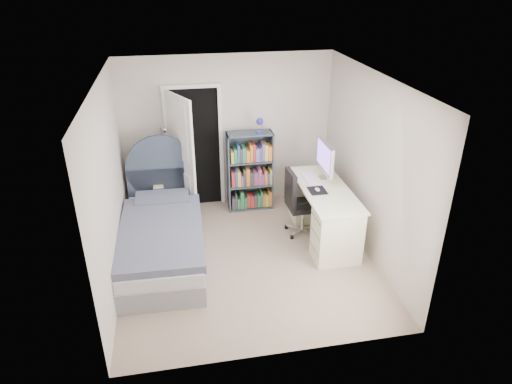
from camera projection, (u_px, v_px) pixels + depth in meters
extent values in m
cube|color=gray|center=(247.00, 259.00, 6.41)|extent=(3.40, 3.60, 0.05)
cube|color=white|center=(245.00, 77.00, 5.28)|extent=(3.40, 3.60, 0.05)
cube|color=beige|center=(228.00, 132.00, 7.45)|extent=(3.40, 0.05, 2.50)
cube|color=beige|center=(279.00, 257.00, 4.24)|extent=(3.40, 0.05, 2.50)
cube|color=beige|center=(107.00, 188.00, 5.56)|extent=(0.05, 3.60, 2.50)
cube|color=beige|center=(372.00, 167.00, 6.13)|extent=(0.05, 3.60, 2.50)
cube|color=black|center=(195.00, 149.00, 7.45)|extent=(0.80, 0.01, 2.00)
cube|color=white|center=(168.00, 151.00, 7.35)|extent=(0.06, 0.06, 2.00)
cube|color=white|center=(221.00, 148.00, 7.50)|extent=(0.06, 0.06, 2.00)
cube|color=white|center=(191.00, 86.00, 6.97)|extent=(0.92, 0.06, 0.06)
cube|color=white|center=(182.00, 159.00, 7.07)|extent=(0.38, 0.74, 2.00)
cube|color=gray|center=(163.00, 250.00, 6.32)|extent=(1.12, 2.26, 0.29)
cube|color=silver|center=(162.00, 236.00, 6.22)|extent=(1.10, 2.21, 0.18)
cube|color=slate|center=(161.00, 232.00, 6.07)|extent=(1.15, 1.92, 0.11)
cube|color=slate|center=(162.00, 200.00, 6.86)|extent=(0.81, 0.47, 0.13)
cube|color=#394458|center=(163.00, 194.00, 7.21)|extent=(1.06, 0.10, 0.89)
cylinder|color=#394458|center=(161.00, 168.00, 7.02)|extent=(1.06, 0.10, 1.06)
cylinder|color=tan|center=(152.00, 210.00, 7.11)|extent=(0.04, 0.04, 0.53)
cylinder|color=tan|center=(152.00, 199.00, 7.43)|extent=(0.04, 0.04, 0.53)
cylinder|color=tan|center=(176.00, 208.00, 7.17)|extent=(0.04, 0.04, 0.53)
cylinder|color=tan|center=(175.00, 197.00, 7.49)|extent=(0.04, 0.04, 0.53)
cube|color=tan|center=(162.00, 189.00, 7.19)|extent=(0.43, 0.43, 0.03)
cube|color=tan|center=(164.00, 208.00, 7.34)|extent=(0.38, 0.38, 0.02)
cube|color=#B24C33|center=(159.00, 188.00, 7.17)|extent=(0.17, 0.23, 0.03)
cube|color=#3F598C|center=(159.00, 186.00, 7.15)|extent=(0.16, 0.22, 0.03)
cube|color=#D8CC7F|center=(158.00, 185.00, 7.14)|extent=(0.15, 0.21, 0.03)
cylinder|color=silver|center=(169.00, 209.00, 7.66)|extent=(0.21, 0.21, 0.02)
cylinder|color=silver|center=(165.00, 170.00, 7.34)|extent=(0.02, 0.02, 1.44)
sphere|color=silver|center=(165.00, 130.00, 7.01)|extent=(0.08, 0.08, 0.08)
cube|color=#3E4B55|center=(228.00, 173.00, 7.42)|extent=(0.02, 0.32, 1.32)
cube|color=#3E4B55|center=(271.00, 169.00, 7.54)|extent=(0.02, 0.32, 1.32)
cube|color=#3E4B55|center=(250.00, 134.00, 7.19)|extent=(0.74, 0.32, 0.02)
cube|color=#3E4B55|center=(250.00, 206.00, 7.77)|extent=(0.74, 0.32, 0.02)
cube|color=#3E4B55|center=(248.00, 167.00, 7.62)|extent=(0.74, 0.01, 1.32)
cube|color=#3E4B55|center=(250.00, 184.00, 7.59)|extent=(0.70, 0.30, 0.02)
cube|color=#3E4B55|center=(250.00, 161.00, 7.40)|extent=(0.70, 0.30, 0.02)
cylinder|color=#2E25A4|center=(259.00, 132.00, 7.21)|extent=(0.13, 0.13, 0.02)
cylinder|color=silver|center=(259.00, 127.00, 7.17)|extent=(0.02, 0.02, 0.17)
sphere|color=#2E25A4|center=(260.00, 121.00, 7.10)|extent=(0.12, 0.12, 0.12)
cube|color=#3F3F3F|center=(233.00, 201.00, 7.65)|extent=(0.05, 0.22, 0.21)
cube|color=#3F3F3F|center=(236.00, 200.00, 7.64)|extent=(0.03, 0.22, 0.27)
cube|color=#337F4C|center=(238.00, 202.00, 7.67)|extent=(0.05, 0.22, 0.18)
cube|color=#337F4C|center=(241.00, 198.00, 7.65)|extent=(0.06, 0.22, 0.29)
cube|color=#337F4C|center=(245.00, 201.00, 7.69)|extent=(0.04, 0.22, 0.18)
cube|color=#B23333|center=(248.00, 200.00, 7.69)|extent=(0.06, 0.22, 0.22)
cube|color=#B23333|center=(251.00, 200.00, 7.70)|extent=(0.06, 0.22, 0.20)
cube|color=#3F3F3F|center=(255.00, 199.00, 7.71)|extent=(0.05, 0.22, 0.21)
cube|color=#337F4C|center=(258.00, 199.00, 7.72)|extent=(0.05, 0.22, 0.21)
cube|color=#337F4C|center=(261.00, 198.00, 7.72)|extent=(0.03, 0.22, 0.27)
cube|color=orange|center=(263.00, 199.00, 7.74)|extent=(0.04, 0.22, 0.20)
cube|color=#D8BF4C|center=(266.00, 199.00, 7.74)|extent=(0.04, 0.22, 0.20)
cube|color=orange|center=(269.00, 197.00, 7.74)|extent=(0.06, 0.22, 0.26)
cube|color=#B23333|center=(232.00, 178.00, 7.46)|extent=(0.05, 0.22, 0.26)
cube|color=#335999|center=(235.00, 177.00, 7.46)|extent=(0.03, 0.22, 0.27)
cube|color=#D8BF4C|center=(238.00, 177.00, 7.47)|extent=(0.05, 0.22, 0.26)
cube|color=#994C7F|center=(241.00, 179.00, 7.50)|extent=(0.04, 0.22, 0.19)
cube|color=#3F3F3F|center=(244.00, 176.00, 7.48)|extent=(0.04, 0.22, 0.28)
cube|color=orange|center=(247.00, 176.00, 7.49)|extent=(0.06, 0.22, 0.29)
cube|color=#3F3F3F|center=(251.00, 177.00, 7.52)|extent=(0.06, 0.22, 0.22)
cube|color=#994C7F|center=(255.00, 177.00, 7.53)|extent=(0.06, 0.22, 0.23)
cube|color=#994C7F|center=(259.00, 175.00, 7.53)|extent=(0.06, 0.22, 0.27)
cube|color=#994C7F|center=(262.00, 178.00, 7.55)|extent=(0.04, 0.22, 0.18)
cube|color=orange|center=(265.00, 176.00, 7.55)|extent=(0.04, 0.22, 0.24)
cube|color=#335999|center=(267.00, 177.00, 7.57)|extent=(0.04, 0.22, 0.19)
cube|color=#D8BF4C|center=(270.00, 175.00, 7.56)|extent=(0.06, 0.22, 0.26)
cube|color=#D8BF4C|center=(232.00, 156.00, 7.28)|extent=(0.04, 0.22, 0.19)
cube|color=#337F4C|center=(235.00, 155.00, 7.28)|extent=(0.05, 0.22, 0.23)
cube|color=#335999|center=(238.00, 153.00, 7.28)|extent=(0.04, 0.22, 0.28)
cube|color=#3F3F3F|center=(240.00, 154.00, 7.30)|extent=(0.03, 0.22, 0.22)
cube|color=#337F4C|center=(243.00, 154.00, 7.30)|extent=(0.05, 0.22, 0.24)
cube|color=orange|center=(247.00, 155.00, 7.32)|extent=(0.06, 0.22, 0.19)
cube|color=orange|center=(251.00, 152.00, 7.31)|extent=(0.04, 0.22, 0.28)
cube|color=#B23333|center=(253.00, 151.00, 7.32)|extent=(0.04, 0.22, 0.29)
cube|color=#7F72B2|center=(257.00, 154.00, 7.35)|extent=(0.06, 0.22, 0.21)
cube|color=#335999|center=(260.00, 153.00, 7.35)|extent=(0.03, 0.22, 0.23)
cube|color=#994C7F|center=(262.00, 151.00, 7.34)|extent=(0.03, 0.22, 0.29)
cube|color=#D8BF4C|center=(265.00, 151.00, 7.36)|extent=(0.05, 0.22, 0.26)
cube|color=orange|center=(269.00, 152.00, 7.37)|extent=(0.06, 0.22, 0.24)
cube|color=#F5F2CD|center=(325.00, 189.00, 6.55)|extent=(0.67, 1.68, 0.03)
cube|color=#F5F2CD|center=(337.00, 235.00, 6.21)|extent=(0.62, 0.45, 0.79)
cube|color=#F5F2CD|center=(311.00, 196.00, 7.26)|extent=(0.62, 0.45, 0.79)
cube|color=silver|center=(325.00, 178.00, 6.86)|extent=(0.18, 0.18, 0.01)
cube|color=silver|center=(328.00, 170.00, 6.81)|extent=(0.03, 0.07, 0.25)
cube|color=silver|center=(325.00, 157.00, 6.71)|extent=(0.05, 0.63, 0.45)
cube|color=#8961EC|center=(323.00, 156.00, 6.69)|extent=(0.00, 0.56, 0.36)
cube|color=white|center=(309.00, 179.00, 6.82)|extent=(0.15, 0.45, 0.02)
cube|color=black|center=(317.00, 190.00, 6.47)|extent=(0.25, 0.29, 0.00)
ellipsoid|color=white|center=(317.00, 189.00, 6.47)|extent=(0.07, 0.11, 0.03)
cube|color=silver|center=(310.00, 228.00, 7.03)|extent=(0.27, 0.05, 0.02)
cylinder|color=black|center=(318.00, 228.00, 7.07)|extent=(0.05, 0.05, 0.06)
cube|color=silver|center=(302.00, 225.00, 7.12)|extent=(0.11, 0.26, 0.02)
cylinder|color=black|center=(302.00, 222.00, 7.24)|extent=(0.05, 0.05, 0.06)
cube|color=silver|center=(294.00, 227.00, 7.05)|extent=(0.24, 0.18, 0.02)
cylinder|color=black|center=(286.00, 227.00, 7.11)|extent=(0.05, 0.05, 0.06)
cube|color=silver|center=(297.00, 232.00, 6.92)|extent=(0.23, 0.19, 0.02)
cylinder|color=black|center=(292.00, 237.00, 6.84)|extent=(0.05, 0.05, 0.06)
cube|color=silver|center=(307.00, 232.00, 6.91)|extent=(0.13, 0.26, 0.02)
cylinder|color=black|center=(312.00, 238.00, 6.82)|extent=(0.05, 0.05, 0.06)
cylinder|color=silver|center=(303.00, 218.00, 6.92)|extent=(0.05, 0.05, 0.40)
cube|color=black|center=(303.00, 205.00, 6.82)|extent=(0.47, 0.47, 0.09)
cube|color=black|center=(291.00, 188.00, 6.64)|extent=(0.08, 0.42, 0.52)
cube|color=black|center=(308.00, 204.00, 6.53)|extent=(0.28, 0.05, 0.03)
cube|color=black|center=(298.00, 189.00, 6.96)|extent=(0.28, 0.05, 0.03)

